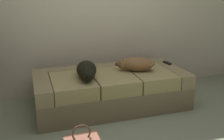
{
  "coord_description": "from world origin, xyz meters",
  "views": [
    {
      "loc": [
        -1.01,
        -2.11,
        1.58
      ],
      "look_at": [
        0.0,
        1.05,
        0.53
      ],
      "focal_mm": 43.06,
      "sensor_mm": 36.0,
      "label": 1
    }
  ],
  "objects_px": {
    "couch": "(111,89)",
    "tv_remote": "(167,63)",
    "dog_dark": "(87,70)",
    "dog_tan": "(135,64)"
  },
  "relations": [
    {
      "from": "couch",
      "to": "dog_dark",
      "type": "height_order",
      "value": "dog_dark"
    },
    {
      "from": "dog_dark",
      "to": "dog_tan",
      "type": "height_order",
      "value": "dog_dark"
    },
    {
      "from": "dog_tan",
      "to": "tv_remote",
      "type": "xyz_separation_m",
      "value": [
        0.58,
        0.18,
        -0.08
      ]
    },
    {
      "from": "dog_dark",
      "to": "tv_remote",
      "type": "xyz_separation_m",
      "value": [
        1.26,
        0.26,
        -0.09
      ]
    },
    {
      "from": "dog_tan",
      "to": "dog_dark",
      "type": "bearing_deg",
      "value": -173.11
    },
    {
      "from": "dog_dark",
      "to": "tv_remote",
      "type": "relative_size",
      "value": 3.9
    },
    {
      "from": "dog_dark",
      "to": "couch",
      "type": "bearing_deg",
      "value": 18.07
    },
    {
      "from": "dog_tan",
      "to": "tv_remote",
      "type": "height_order",
      "value": "dog_tan"
    },
    {
      "from": "dog_dark",
      "to": "tv_remote",
      "type": "height_order",
      "value": "dog_dark"
    },
    {
      "from": "couch",
      "to": "tv_remote",
      "type": "xyz_separation_m",
      "value": [
        0.91,
        0.15,
        0.25
      ]
    }
  ]
}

